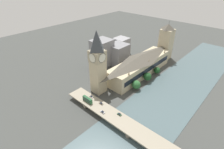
{
  "coord_description": "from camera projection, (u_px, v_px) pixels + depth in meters",
  "views": [
    {
      "loc": [
        -89.46,
        159.22,
        114.23
      ],
      "look_at": [
        20.08,
        39.51,
        17.49
      ],
      "focal_mm": 28.0,
      "sensor_mm": 36.0,
      "label": 1
    }
  ],
  "objects": [
    {
      "name": "city_block_east",
      "position": [
        102.0,
        53.0,
        236.42
      ],
      "size": [
        22.56,
        25.79,
        36.63
      ],
      "color": "gray",
      "rests_on": "ground_plane"
    },
    {
      "name": "city_block_center",
      "position": [
        121.0,
        46.0,
        273.12
      ],
      "size": [
        20.17,
        20.5,
        25.5
      ],
      "color": "#939399",
      "rests_on": "ground_plane"
    },
    {
      "name": "city_block_west",
      "position": [
        118.0,
        54.0,
        243.57
      ],
      "size": [
        23.93,
        25.57,
        28.23
      ],
      "color": "gray",
      "rests_on": "ground_plane"
    },
    {
      "name": "clock_tower",
      "position": [
        98.0,
        62.0,
        174.65
      ],
      "size": [
        14.07,
        14.07,
        68.04
      ],
      "color": "#C1B28E",
      "rests_on": "ground_plane"
    },
    {
      "name": "ground_plane",
      "position": [
        146.0,
        80.0,
        211.27
      ],
      "size": [
        600.0,
        600.0,
        0.0
      ],
      "primitive_type": "plane",
      "color": "#424442"
    },
    {
      "name": "road_bridge",
      "position": [
        132.0,
        129.0,
        140.15
      ],
      "size": [
        149.5,
        15.93,
        6.08
      ],
      "color": "gray",
      "rests_on": "ground_plane"
    },
    {
      "name": "car_southbound_lead",
      "position": [
        119.0,
        114.0,
        151.71
      ],
      "size": [
        3.92,
        1.81,
        1.5
      ],
      "color": "#2D5638",
      "rests_on": "road_bridge"
    },
    {
      "name": "double_decker_bus_mid",
      "position": [
        87.0,
        100.0,
        165.86
      ],
      "size": [
        11.46,
        2.61,
        5.04
      ],
      "color": "#235B33",
      "rests_on": "road_bridge"
    },
    {
      "name": "victoria_tower",
      "position": [
        166.0,
        42.0,
        252.32
      ],
      "size": [
        16.5,
        16.5,
        55.38
      ],
      "color": "#C1B28E",
      "rests_on": "ground_plane"
    },
    {
      "name": "parliament_hall",
      "position": [
        140.0,
        65.0,
        218.68
      ],
      "size": [
        25.49,
        102.1,
        26.18
      ],
      "color": "#C1B28E",
      "rests_on": "ground_plane"
    },
    {
      "name": "tree_embankment_far",
      "position": [
        136.0,
        85.0,
        192.02
      ],
      "size": [
        9.66,
        9.66,
        11.12
      ],
      "color": "brown",
      "rests_on": "ground_plane"
    },
    {
      "name": "car_northbound_tail",
      "position": [
        91.0,
        97.0,
        173.11
      ],
      "size": [
        4.28,
        1.75,
        1.37
      ],
      "color": "silver",
      "rests_on": "road_bridge"
    },
    {
      "name": "car_northbound_mid",
      "position": [
        101.0,
        103.0,
        164.29
      ],
      "size": [
        4.43,
        1.86,
        1.32
      ],
      "color": "slate",
      "rests_on": "road_bridge"
    },
    {
      "name": "tree_embankment_mid",
      "position": [
        147.0,
        77.0,
        205.18
      ],
      "size": [
        9.49,
        9.49,
        11.83
      ],
      "color": "brown",
      "rests_on": "ground_plane"
    },
    {
      "name": "car_southbound_mid",
      "position": [
        103.0,
        112.0,
        154.19
      ],
      "size": [
        4.52,
        1.92,
        1.38
      ],
      "color": "silver",
      "rests_on": "road_bridge"
    },
    {
      "name": "river_water",
      "position": [
        174.0,
        92.0,
        190.68
      ],
      "size": [
        58.75,
        360.0,
        0.3
      ],
      "primitive_type": "cube",
      "color": "#4C6066",
      "rests_on": "ground_plane"
    },
    {
      "name": "tree_embankment_near",
      "position": [
        157.0,
        70.0,
        221.43
      ],
      "size": [
        7.95,
        7.95,
        9.51
      ],
      "color": "brown",
      "rests_on": "ground_plane"
    }
  ]
}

